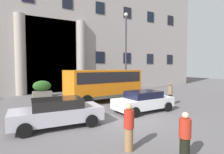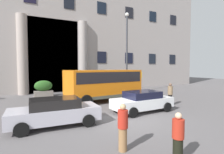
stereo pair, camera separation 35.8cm
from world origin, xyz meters
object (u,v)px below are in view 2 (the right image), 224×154
pedestrian_woman_with_bag (170,94)px  parked_estate_mid (55,112)px  hedge_planter_far_east (43,89)px  hedge_planter_east (111,85)px  pedestrian_woman_dark_dress (178,138)px  bus_stop_sign (140,81)px  orange_minibus (104,83)px  lamppost_plaza_centre (127,48)px  parked_sedan_second (142,101)px  scooter_by_planter (154,97)px  pedestrian_man_red_shirt (123,127)px

pedestrian_woman_with_bag → parked_estate_mid: bearing=-17.1°
pedestrian_woman_with_bag → hedge_planter_far_east: bearing=-70.5°
hedge_planter_far_east → hedge_planter_east: bearing=1.2°
pedestrian_woman_with_bag → pedestrian_woman_dark_dress: pedestrian_woman_with_bag is taller
bus_stop_sign → orange_minibus: bearing=-162.9°
hedge_planter_far_east → lamppost_plaza_centre: 9.57m
orange_minibus → bus_stop_sign: 5.15m
parked_estate_mid → lamppost_plaza_centre: (8.64, 7.14, 4.28)m
hedge_planter_east → parked_sedan_second: bearing=-104.8°
scooter_by_planter → parked_sedan_second: bearing=-137.4°
bus_stop_sign → pedestrian_woman_with_bag: size_ratio=1.41×
hedge_planter_far_east → scooter_by_planter: (7.91, -7.43, -0.32)m
orange_minibus → parked_estate_mid: orange_minibus is taller
bus_stop_sign → parked_estate_mid: bearing=-147.2°
bus_stop_sign → pedestrian_woman_with_bag: bearing=-102.2°
parked_estate_mid → lamppost_plaza_centre: lamppost_plaza_centre is taller
bus_stop_sign → scooter_by_planter: bus_stop_sign is taller
parked_sedan_second → lamppost_plaza_centre: size_ratio=0.48×
bus_stop_sign → scooter_by_planter: (-1.41, -3.94, -1.05)m
hedge_planter_far_east → parked_estate_mid: (-0.47, -9.80, -0.06)m
hedge_planter_far_east → pedestrian_man_red_shirt: (1.19, -13.60, 0.06)m
hedge_planter_east → pedestrian_man_red_shirt: pedestrian_man_red_shirt is taller
scooter_by_planter → pedestrian_woman_dark_dress: bearing=-120.1°
orange_minibus → pedestrian_woman_with_bag: orange_minibus is taller
scooter_by_planter → pedestrian_woman_with_bag: size_ratio=1.19×
parked_sedan_second → pedestrian_man_red_shirt: (-3.94, -4.13, 0.13)m
pedestrian_man_red_shirt → pedestrian_woman_with_bag: size_ratio=0.97×
orange_minibus → bus_stop_sign: orange_minibus is taller
bus_stop_sign → scooter_by_planter: bearing=-109.7°
pedestrian_woman_dark_dress → pedestrian_woman_with_bag: bearing=5.7°
parked_estate_mid → lamppost_plaza_centre: size_ratio=0.50×
orange_minibus → pedestrian_woman_with_bag: size_ratio=3.85×
parked_sedan_second → pedestrian_woman_dark_dress: (-2.84, -5.56, 0.08)m
scooter_by_planter → hedge_planter_far_east: bearing=143.1°
hedge_planter_east → pedestrian_man_red_shirt: size_ratio=1.30×
pedestrian_woman_with_bag → lamppost_plaza_centre: (0.04, 6.31, 4.13)m
bus_stop_sign → pedestrian_man_red_shirt: (-8.13, -10.11, -0.67)m
parked_sedan_second → pedestrian_man_red_shirt: bearing=-136.3°
scooter_by_planter → pedestrian_man_red_shirt: pedestrian_man_red_shirt is taller
parked_sedan_second → parked_estate_mid: size_ratio=0.95×
hedge_planter_east → pedestrian_woman_with_bag: size_ratio=1.26×
pedestrian_woman_dark_dress → parked_estate_mid: bearing=77.5°
orange_minibus → parked_sedan_second: bearing=-86.7°
pedestrian_man_red_shirt → scooter_by_planter: bearing=53.7°
bus_stop_sign → hedge_planter_far_east: bearing=159.4°
parked_sedan_second → lamppost_plaza_centre: (3.04, 6.81, 4.29)m
pedestrian_woman_with_bag → pedestrian_man_red_shirt: bearing=11.1°
pedestrian_woman_with_bag → lamppost_plaza_centre: bearing=-113.0°
hedge_planter_east → pedestrian_man_red_shirt: bearing=-115.2°
parked_sedan_second → scooter_by_planter: size_ratio=2.01×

